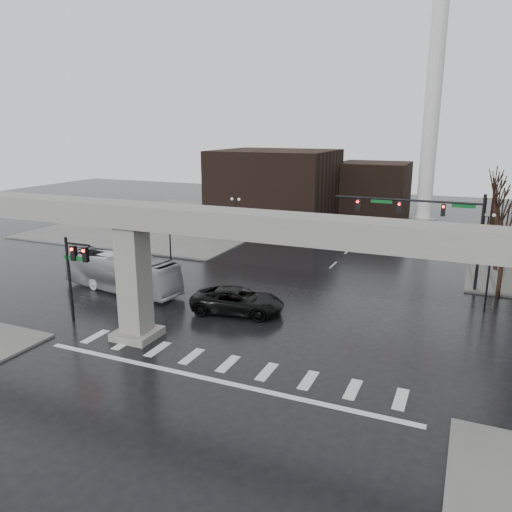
# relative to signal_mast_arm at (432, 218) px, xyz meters

# --- Properties ---
(ground) EXTENTS (160.00, 160.00, 0.00)m
(ground) POSITION_rel_signal_mast_arm_xyz_m (-8.99, -18.80, -5.83)
(ground) COLOR black
(ground) RESTS_ON ground
(sidewalk_nw) EXTENTS (28.00, 36.00, 0.15)m
(sidewalk_nw) POSITION_rel_signal_mast_arm_xyz_m (-34.99, 17.20, -5.75)
(sidewalk_nw) COLOR slate
(sidewalk_nw) RESTS_ON ground
(elevated_guideway) EXTENTS (48.00, 2.60, 8.70)m
(elevated_guideway) POSITION_rel_signal_mast_arm_xyz_m (-7.73, -18.80, 1.05)
(elevated_guideway) COLOR gray
(elevated_guideway) RESTS_ON ground
(building_far_left) EXTENTS (16.00, 14.00, 10.00)m
(building_far_left) POSITION_rel_signal_mast_arm_xyz_m (-22.99, 23.20, -0.83)
(building_far_left) COLOR black
(building_far_left) RESTS_ON ground
(building_far_mid) EXTENTS (10.00, 10.00, 8.00)m
(building_far_mid) POSITION_rel_signal_mast_arm_xyz_m (-10.99, 33.20, -1.83)
(building_far_mid) COLOR black
(building_far_mid) RESTS_ON ground
(smokestack) EXTENTS (3.60, 3.60, 30.00)m
(smokestack) POSITION_rel_signal_mast_arm_xyz_m (-2.99, 27.20, 7.52)
(smokestack) COLOR silver
(smokestack) RESTS_ON ground
(signal_mast_arm) EXTENTS (12.12, 0.43, 8.00)m
(signal_mast_arm) POSITION_rel_signal_mast_arm_xyz_m (0.00, 0.00, 0.00)
(signal_mast_arm) COLOR black
(signal_mast_arm) RESTS_ON ground
(signal_left_pole) EXTENTS (2.30, 0.30, 6.00)m
(signal_left_pole) POSITION_rel_signal_mast_arm_xyz_m (-21.24, -18.30, -1.76)
(signal_left_pole) COLOR black
(signal_left_pole) RESTS_ON ground
(lamp_right_0) EXTENTS (1.22, 0.32, 5.11)m
(lamp_right_0) POSITION_rel_signal_mast_arm_xyz_m (4.51, -4.80, -2.36)
(lamp_right_0) COLOR black
(lamp_right_0) RESTS_ON ground
(lamp_right_1) EXTENTS (1.22, 0.32, 5.11)m
(lamp_right_1) POSITION_rel_signal_mast_arm_xyz_m (4.51, 9.20, -2.36)
(lamp_right_1) COLOR black
(lamp_right_1) RESTS_ON ground
(lamp_right_2) EXTENTS (1.22, 0.32, 5.11)m
(lamp_right_2) POSITION_rel_signal_mast_arm_xyz_m (4.51, 23.20, -2.36)
(lamp_right_2) COLOR black
(lamp_right_2) RESTS_ON ground
(lamp_left_0) EXTENTS (1.22, 0.32, 5.11)m
(lamp_left_0) POSITION_rel_signal_mast_arm_xyz_m (-22.49, -4.80, -2.36)
(lamp_left_0) COLOR black
(lamp_left_0) RESTS_ON ground
(lamp_left_1) EXTENTS (1.22, 0.32, 5.11)m
(lamp_left_1) POSITION_rel_signal_mast_arm_xyz_m (-22.49, 9.20, -2.36)
(lamp_left_1) COLOR black
(lamp_left_1) RESTS_ON ground
(lamp_left_2) EXTENTS (1.22, 0.32, 5.11)m
(lamp_left_2) POSITION_rel_signal_mast_arm_xyz_m (-22.49, 23.20, -2.36)
(lamp_left_2) COLOR black
(lamp_left_2) RESTS_ON ground
(tree_right_0) EXTENTS (1.09, 1.58, 7.50)m
(tree_right_0) POSITION_rel_signal_mast_arm_xyz_m (5.54, -0.78, -3.04)
(tree_right_0) COLOR black
(tree_right_0) RESTS_ON ground
(tree_right_1) EXTENTS (1.09, 1.61, 7.67)m
(tree_right_1) POSITION_rel_signal_mast_arm_xyz_m (5.54, 7.22, -2.98)
(tree_right_1) COLOR black
(tree_right_1) RESTS_ON ground
(tree_right_2) EXTENTS (1.10, 1.63, 7.85)m
(tree_right_2) POSITION_rel_signal_mast_arm_xyz_m (5.54, 15.22, -2.91)
(tree_right_2) COLOR black
(tree_right_2) RESTS_ON ground
(tree_right_3) EXTENTS (1.11, 1.66, 8.02)m
(tree_right_3) POSITION_rel_signal_mast_arm_xyz_m (5.54, 23.22, -2.85)
(tree_right_3) COLOR black
(tree_right_3) RESTS_ON ground
(tree_right_4) EXTENTS (1.12, 1.69, 8.19)m
(tree_right_4) POSITION_rel_signal_mast_arm_xyz_m (5.54, 31.22, -2.79)
(tree_right_4) COLOR black
(tree_right_4) RESTS_ON ground
(pickup_truck) EXTENTS (7.11, 4.15, 1.86)m
(pickup_truck) POSITION_rel_signal_mast_arm_xyz_m (-11.97, -12.29, -4.90)
(pickup_truck) COLOR black
(pickup_truck) RESTS_ON ground
(city_bus) EXTENTS (11.33, 4.18, 3.08)m
(city_bus) POSITION_rel_signal_mast_arm_xyz_m (-22.90, -11.48, -4.29)
(city_bus) COLOR #ADACB1
(city_bus) RESTS_ON ground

